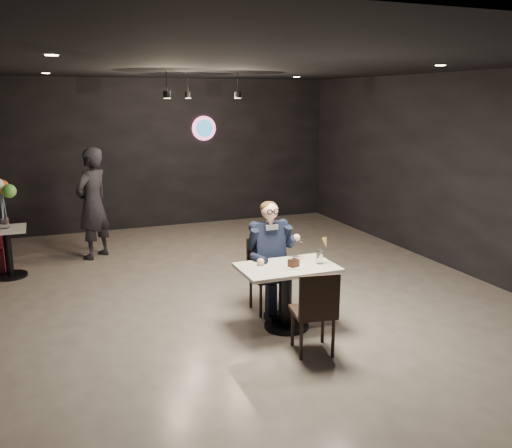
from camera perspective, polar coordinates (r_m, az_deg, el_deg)
name	(u,v)px	position (r m, az deg, el deg)	size (l,w,h in m)	color
floor	(242,296)	(7.39, -1.48, -7.60)	(9.00, 9.00, 0.00)	gray
wall_sign	(204,128)	(11.43, -5.51, 10.00)	(0.50, 0.06, 0.50)	pink
pendant_lights	(197,81)	(8.82, -6.20, 14.79)	(1.40, 1.20, 0.36)	black
main_table	(287,297)	(6.31, 3.25, -7.67)	(1.10, 0.70, 0.75)	silver
chair_far	(268,276)	(6.76, 1.31, -5.46)	(0.42, 0.46, 0.92)	black
chair_near	(313,310)	(5.74, 6.01, -9.00)	(0.42, 0.46, 0.92)	black
seated_man	(268,256)	(6.68, 1.32, -3.35)	(0.60, 0.80, 1.44)	black
dessert_plate	(294,267)	(6.15, 4.02, -4.50)	(0.23, 0.23, 0.01)	white
cake_slice	(294,263)	(6.12, 3.98, -4.15)	(0.11, 0.09, 0.08)	black
mint_leaf	(298,260)	(6.11, 4.40, -3.77)	(0.06, 0.04, 0.01)	green
sundae_glass	(320,257)	(6.28, 6.71, -3.44)	(0.07, 0.07, 0.17)	silver
wafer_cone	(325,243)	(6.26, 7.30, -1.97)	(0.06, 0.06, 0.13)	#B08248
side_table	(9,255)	(8.85, -24.60, -2.96)	(0.55, 0.55, 0.69)	silver
balloon_vase	(5,223)	(8.74, -24.90, 0.13)	(0.11, 0.11, 0.16)	silver
balloon_bunch	(2,198)	(8.67, -25.14, 2.52)	(0.37, 0.37, 0.61)	yellow
passerby	(93,204)	(9.30, -16.81, 2.08)	(0.67, 0.44, 1.84)	black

